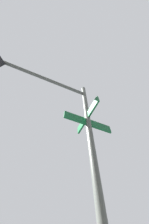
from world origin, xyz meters
TOP-DOWN VIEW (x-y plane):
  - traffic_signal_near at (-5.85, -6.34)m, footprint 2.39×2.26m

SIDE VIEW (x-z plane):
  - traffic_signal_near at x=-5.85m, z-range 1.04..6.24m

